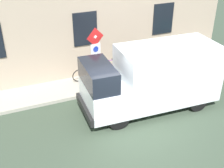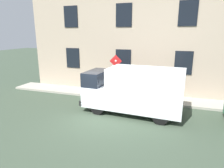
% 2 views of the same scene
% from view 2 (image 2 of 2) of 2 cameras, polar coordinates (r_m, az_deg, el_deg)
% --- Properties ---
extents(ground_plane, '(80.00, 80.00, 0.00)m').
position_cam_2_polar(ground_plane, '(10.11, -4.14, -10.13)').
color(ground_plane, '#384636').
extents(sidewalk_slab, '(1.72, 16.55, 0.14)m').
position_cam_2_polar(sidewalk_slab, '(13.52, 2.22, -3.30)').
color(sidewalk_slab, '#A39E90').
rests_on(sidewalk_slab, ground_plane).
extents(building_facade, '(0.75, 14.55, 7.52)m').
position_cam_2_polar(building_facade, '(14.03, 3.79, 12.68)').
color(building_facade, tan).
rests_on(building_facade, ground_plane).
extents(sign_post_stacked, '(0.19, 0.55, 2.67)m').
position_cam_2_polar(sign_post_stacked, '(12.48, 1.10, 4.03)').
color(sign_post_stacked, '#474C47').
rests_on(sign_post_stacked, sidewalk_slab).
extents(delivery_van, '(2.26, 5.42, 2.50)m').
position_cam_2_polar(delivery_van, '(10.41, 6.51, -1.62)').
color(delivery_van, white).
rests_on(delivery_van, ground_plane).
extents(bicycle_green, '(0.46, 1.71, 0.89)m').
position_cam_2_polar(bicycle_green, '(13.31, 10.21, -1.83)').
color(bicycle_green, black).
rests_on(bicycle_green, sidewalk_slab).
extents(bicycle_purple, '(0.46, 1.71, 0.89)m').
position_cam_2_polar(bicycle_purple, '(13.47, 6.29, -1.49)').
color(bicycle_purple, black).
rests_on(bicycle_purple, sidewalk_slab).
extents(bicycle_black, '(0.46, 1.71, 0.89)m').
position_cam_2_polar(bicycle_black, '(13.68, 2.48, -1.15)').
color(bicycle_black, black).
rests_on(bicycle_black, sidewalk_slab).
extents(pedestrian, '(0.48, 0.45, 1.72)m').
position_cam_2_polar(pedestrian, '(12.53, 12.39, -0.32)').
color(pedestrian, '#262B47').
rests_on(pedestrian, sidewalk_slab).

